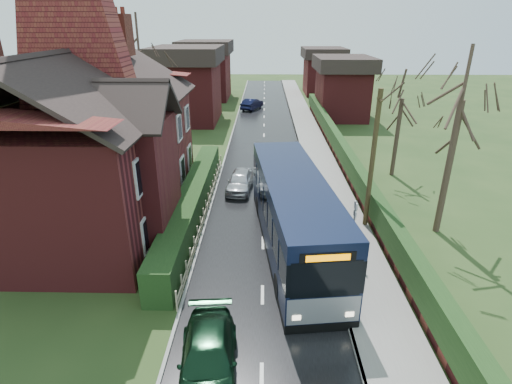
{
  "coord_description": "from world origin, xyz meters",
  "views": [
    {
      "loc": [
        0.01,
        -14.82,
        9.88
      ],
      "look_at": [
        -0.38,
        4.1,
        1.8
      ],
      "focal_mm": 28.0,
      "sensor_mm": 36.0,
      "label": 1
    }
  ],
  "objects_px": {
    "bus": "(294,214)",
    "car_green": "(208,359)",
    "brick_house": "(93,139)",
    "car_silver": "(240,181)",
    "telegraph_pole": "(372,161)",
    "bus_stop_sign": "(354,221)"
  },
  "relations": [
    {
      "from": "bus",
      "to": "car_green",
      "type": "xyz_separation_m",
      "value": [
        -3.0,
        -7.54,
        -1.12
      ]
    },
    {
      "from": "car_green",
      "to": "telegraph_pole",
      "type": "xyz_separation_m",
      "value": [
        6.93,
        9.71,
        2.98
      ]
    },
    {
      "from": "bus",
      "to": "telegraph_pole",
      "type": "height_order",
      "value": "telegraph_pole"
    },
    {
      "from": "brick_house",
      "to": "bus_stop_sign",
      "type": "distance_m",
      "value": 13.56
    },
    {
      "from": "brick_house",
      "to": "car_silver",
      "type": "xyz_separation_m",
      "value": [
        7.23,
        3.86,
        -3.75
      ]
    },
    {
      "from": "car_green",
      "to": "bus_stop_sign",
      "type": "distance_m",
      "value": 8.84
    },
    {
      "from": "car_silver",
      "to": "brick_house",
      "type": "bearing_deg",
      "value": -146.2
    },
    {
      "from": "bus",
      "to": "telegraph_pole",
      "type": "relative_size",
      "value": 1.66
    },
    {
      "from": "car_silver",
      "to": "telegraph_pole",
      "type": "xyz_separation_m",
      "value": [
        6.83,
        -4.79,
        2.97
      ]
    },
    {
      "from": "brick_house",
      "to": "car_silver",
      "type": "bearing_deg",
      "value": 28.05
    },
    {
      "from": "car_silver",
      "to": "car_green",
      "type": "bearing_deg",
      "value": -84.65
    },
    {
      "from": "car_green",
      "to": "telegraph_pole",
      "type": "height_order",
      "value": "telegraph_pole"
    },
    {
      "from": "bus_stop_sign",
      "to": "telegraph_pole",
      "type": "relative_size",
      "value": 0.39
    },
    {
      "from": "brick_house",
      "to": "car_green",
      "type": "relative_size",
      "value": 3.44
    },
    {
      "from": "bus",
      "to": "car_green",
      "type": "relative_size",
      "value": 2.77
    },
    {
      "from": "car_green",
      "to": "telegraph_pole",
      "type": "relative_size",
      "value": 0.6
    },
    {
      "from": "car_silver",
      "to": "bus_stop_sign",
      "type": "xyz_separation_m",
      "value": [
        5.5,
        -7.77,
        1.22
      ]
    },
    {
      "from": "telegraph_pole",
      "to": "car_green",
      "type": "bearing_deg",
      "value": -123.36
    },
    {
      "from": "bus",
      "to": "car_silver",
      "type": "bearing_deg",
      "value": 105.91
    },
    {
      "from": "car_silver",
      "to": "telegraph_pole",
      "type": "height_order",
      "value": "telegraph_pole"
    },
    {
      "from": "car_silver",
      "to": "car_green",
      "type": "distance_m",
      "value": 14.5
    },
    {
      "from": "telegraph_pole",
      "to": "bus",
      "type": "bearing_deg",
      "value": -148.95
    }
  ]
}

